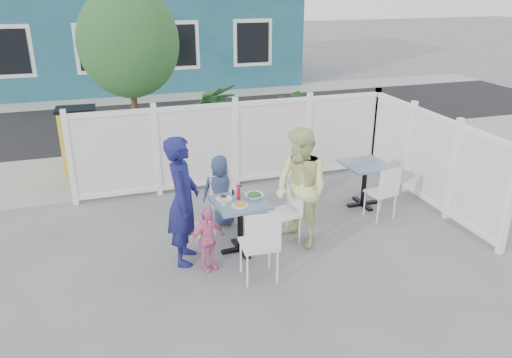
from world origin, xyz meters
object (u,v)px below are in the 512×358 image
object	(u,v)px
boy	(220,191)
spare_table	(365,173)
chair_right	(288,207)
toddler	(207,239)
utility_cabinet	(80,142)
man	(183,201)
chair_near	(261,241)
main_table	(240,212)
chair_left	(185,225)
chair_back	(225,195)
woman	(301,188)

from	to	relation	value
boy	spare_table	bearing A→B (deg)	-167.88
chair_right	toddler	size ratio (longest dim) A/B	1.05
utility_cabinet	man	bearing A→B (deg)	-69.24
man	utility_cabinet	bearing A→B (deg)	35.56
chair_near	spare_table	bearing A→B (deg)	38.18
main_table	chair_left	bearing A→B (deg)	176.35
utility_cabinet	spare_table	distance (m)	5.59
main_table	chair_near	xyz separation A→B (m)	(0.03, -0.84, -0.01)
chair_back	chair_near	xyz separation A→B (m)	(0.06, -1.58, 0.03)
chair_right	boy	size ratio (longest dim) A/B	0.83
utility_cabinet	spare_table	bearing A→B (deg)	-32.38
chair_left	chair_near	size ratio (longest dim) A/B	0.85
utility_cabinet	boy	bearing A→B (deg)	-53.95
spare_table	woman	xyz separation A→B (m)	(-1.56, -0.91, 0.29)
utility_cabinet	boy	distance (m)	3.75
chair_right	man	distance (m)	1.59
chair_right	toddler	distance (m)	1.38
chair_right	woman	world-z (taller)	woman
chair_left	boy	distance (m)	1.11
utility_cabinet	spare_table	xyz separation A→B (m)	(4.62, -3.14, -0.05)
man	woman	world-z (taller)	man
chair_back	chair_near	size ratio (longest dim) A/B	0.95
chair_left	woman	size ratio (longest dim) A/B	0.49
chair_left	chair_right	world-z (taller)	chair_right
chair_left	toddler	bearing A→B (deg)	39.26
utility_cabinet	chair_near	size ratio (longest dim) A/B	1.26
toddler	chair_near	bearing A→B (deg)	-60.11
chair_left	toddler	world-z (taller)	toddler
boy	man	bearing A→B (deg)	64.65
utility_cabinet	chair_near	bearing A→B (deg)	-63.71
chair_near	toddler	xyz separation A→B (m)	(-0.58, 0.49, -0.14)
woman	toddler	size ratio (longest dim) A/B	1.95
chair_left	chair_back	xyz separation A→B (m)	(0.74, 0.69, 0.06)
chair_near	boy	xyz separation A→B (m)	(-0.09, 1.74, -0.02)
chair_near	woman	xyz separation A→B (m)	(0.86, 0.79, 0.29)
chair_left	chair_back	distance (m)	1.02
main_table	chair_left	xyz separation A→B (m)	(-0.78, 0.05, -0.10)
chair_near	chair_back	bearing A→B (deg)	95.34
spare_table	chair_right	world-z (taller)	chair_right
spare_table	chair_right	xyz separation A→B (m)	(-1.69, -0.78, -0.04)
chair_right	chair_back	bearing A→B (deg)	40.38
chair_near	boy	size ratio (longest dim) A/B	0.88
chair_back	main_table	bearing A→B (deg)	102.04
utility_cabinet	woman	xyz separation A→B (m)	(3.06, -4.05, 0.24)
main_table	chair_right	world-z (taller)	chair_right
woman	boy	size ratio (longest dim) A/B	1.53
utility_cabinet	main_table	world-z (taller)	utility_cabinet
toddler	main_table	bearing A→B (deg)	12.56
chair_near	utility_cabinet	bearing A→B (deg)	117.52
spare_table	boy	size ratio (longest dim) A/B	0.67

